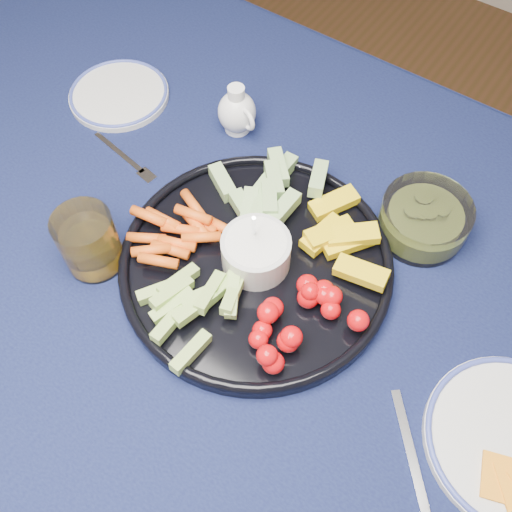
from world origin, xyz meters
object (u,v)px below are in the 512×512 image
Objects in this scene: creamer_pitcher at (237,112)px; juice_tumbler at (90,244)px; dining_table at (252,304)px; pickle_bowl at (424,220)px; crudite_platter at (256,258)px; side_plate_extra at (119,94)px.

juice_tumbler reaches higher than creamer_pitcher.
pickle_bowl is (0.16, 0.21, 0.12)m from dining_table.
dining_table is 18.46× the size of creamer_pitcher.
crudite_platter is 0.44m from side_plate_extra.
creamer_pitcher is (-0.19, 0.23, 0.13)m from dining_table.
creamer_pitcher is 0.36m from pickle_bowl.
pickle_bowl is (0.17, 0.20, 0.01)m from crudite_platter.
dining_table is at bearing -72.65° from crudite_platter.
crudite_platter is at bearing -130.62° from pickle_bowl.
crudite_platter is 2.97× the size of pickle_bowl.
creamer_pitcher is 0.34m from juice_tumbler.
side_plate_extra is at bearing -175.42° from pickle_bowl.
side_plate_extra is (-0.21, 0.28, -0.04)m from juice_tumbler.
pickle_bowl is 0.58m from side_plate_extra.
juice_tumbler is (-0.21, -0.11, 0.13)m from dining_table.
crudite_platter is at bearing -48.45° from creamer_pitcher.
pickle_bowl is 0.75× the size of side_plate_extra.
pickle_bowl is 0.49m from juice_tumbler.
crudite_platter is (-0.01, 0.02, 0.11)m from dining_table.
pickle_bowl is at bearing 49.38° from crudite_platter.
juice_tumbler is (-0.37, -0.32, 0.02)m from pickle_bowl.
creamer_pitcher is at bearing 131.55° from crudite_platter.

